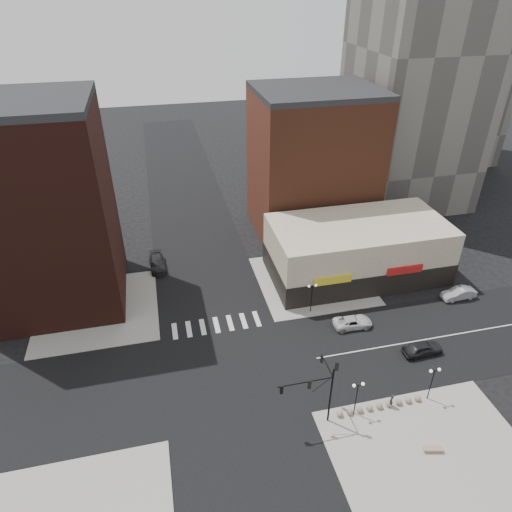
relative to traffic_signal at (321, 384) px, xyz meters
name	(u,v)px	position (x,y,z in m)	size (l,w,h in m)	color
ground	(229,373)	(-7.24, 7.83, -4.96)	(240.00, 240.00, 0.00)	black
road_ew	(229,373)	(-7.24, 7.83, -4.95)	(200.00, 14.00, 0.02)	black
road_ns	(229,373)	(-7.24, 7.83, -4.95)	(14.00, 200.00, 0.02)	black
sidewalk_nw	(98,310)	(-21.74, 22.33, -4.90)	(15.00, 15.00, 0.12)	gray
sidewalk_ne	(312,280)	(7.26, 22.33, -4.90)	(15.00, 15.00, 0.12)	gray
sidewalk_se	(432,457)	(8.76, -6.17, -4.90)	(18.00, 14.00, 0.12)	gray
building_nw	(41,213)	(-26.24, 26.33, 7.54)	(16.00, 15.00, 25.00)	#351611
building_ne_midrise	(313,166)	(11.76, 37.33, 6.04)	(18.00, 15.00, 22.00)	brown
building_ne_row	(357,253)	(13.76, 22.83, -1.66)	(24.20, 12.20, 8.00)	beige
traffic_signal	(321,384)	(0.00, 0.00, 0.00)	(5.59, 3.09, 7.77)	black
street_lamp_se_a	(357,391)	(3.76, -0.17, -1.67)	(1.22, 0.32, 4.16)	black
street_lamp_se_b	(433,376)	(11.76, -0.17, -1.67)	(1.22, 0.32, 4.16)	black
street_lamp_ne	(312,291)	(4.76, 15.83, -1.67)	(1.22, 0.32, 4.16)	black
bollard_row	(379,406)	(6.46, -0.17, -4.53)	(9.02, 0.62, 0.62)	gray
white_suv	(353,322)	(8.86, 12.03, -4.30)	(2.21, 4.79, 1.33)	silver
dark_sedan_east	(423,348)	(14.68, 5.87, -4.18)	(1.85, 4.61, 1.57)	black
silver_sedan	(459,294)	(24.79, 14.12, -4.20)	(1.61, 4.63, 1.52)	#A6A5AA
dark_sedan_north	(157,263)	(-13.74, 30.65, -4.18)	(2.18, 5.36, 1.56)	black
pedestrian	(391,401)	(7.62, -0.24, -4.04)	(0.58, 0.38, 1.60)	#252227
stone_bench	(433,449)	(9.02, -5.67, -4.62)	(1.86, 0.94, 0.42)	gray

